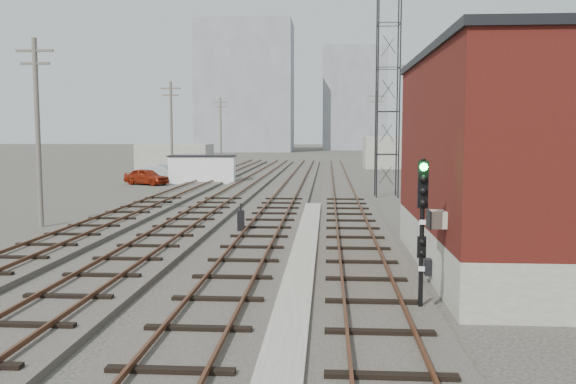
# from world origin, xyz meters

# --- Properties ---
(ground) EXTENTS (320.00, 320.00, 0.00)m
(ground) POSITION_xyz_m (0.00, 60.00, 0.00)
(ground) COLOR #282621
(ground) RESTS_ON ground
(track_right) EXTENTS (3.20, 90.00, 0.39)m
(track_right) POSITION_xyz_m (2.50, 39.00, 0.11)
(track_right) COLOR #332D28
(track_right) RESTS_ON ground
(track_mid_right) EXTENTS (3.20, 90.00, 0.39)m
(track_mid_right) POSITION_xyz_m (-1.50, 39.00, 0.11)
(track_mid_right) COLOR #332D28
(track_mid_right) RESTS_ON ground
(track_mid_left) EXTENTS (3.20, 90.00, 0.39)m
(track_mid_left) POSITION_xyz_m (-5.50, 39.00, 0.11)
(track_mid_left) COLOR #332D28
(track_mid_left) RESTS_ON ground
(track_left) EXTENTS (3.20, 90.00, 0.39)m
(track_left) POSITION_xyz_m (-9.50, 39.00, 0.11)
(track_left) COLOR #332D28
(track_left) RESTS_ON ground
(platform_curb) EXTENTS (0.90, 28.00, 0.26)m
(platform_curb) POSITION_xyz_m (0.50, 14.00, 0.13)
(platform_curb) COLOR gray
(platform_curb) RESTS_ON ground
(brick_building) EXTENTS (6.54, 12.20, 7.22)m
(brick_building) POSITION_xyz_m (7.50, 12.00, 3.63)
(brick_building) COLOR gray
(brick_building) RESTS_ON ground
(lattice_tower) EXTENTS (1.60, 1.60, 15.00)m
(lattice_tower) POSITION_xyz_m (5.50, 35.00, 7.50)
(lattice_tower) COLOR black
(lattice_tower) RESTS_ON ground
(utility_pole_left_a) EXTENTS (1.80, 0.24, 9.00)m
(utility_pole_left_a) POSITION_xyz_m (-12.50, 20.00, 4.80)
(utility_pole_left_a) COLOR #595147
(utility_pole_left_a) RESTS_ON ground
(utility_pole_left_b) EXTENTS (1.80, 0.24, 9.00)m
(utility_pole_left_b) POSITION_xyz_m (-12.50, 45.00, 4.80)
(utility_pole_left_b) COLOR #595147
(utility_pole_left_b) RESTS_ON ground
(utility_pole_left_c) EXTENTS (1.80, 0.24, 9.00)m
(utility_pole_left_c) POSITION_xyz_m (-12.50, 70.00, 4.80)
(utility_pole_left_c) COLOR #595147
(utility_pole_left_c) RESTS_ON ground
(utility_pole_right_a) EXTENTS (1.80, 0.24, 9.00)m
(utility_pole_right_a) POSITION_xyz_m (6.50, 28.00, 4.80)
(utility_pole_right_a) COLOR #595147
(utility_pole_right_a) RESTS_ON ground
(utility_pole_right_b) EXTENTS (1.80, 0.24, 9.00)m
(utility_pole_right_b) POSITION_xyz_m (6.50, 58.00, 4.80)
(utility_pole_right_b) COLOR #595147
(utility_pole_right_b) RESTS_ON ground
(apartment_left) EXTENTS (22.00, 14.00, 30.00)m
(apartment_left) POSITION_xyz_m (-18.00, 135.00, 15.00)
(apartment_left) COLOR gray
(apartment_left) RESTS_ON ground
(apartment_right) EXTENTS (16.00, 12.00, 26.00)m
(apartment_right) POSITION_xyz_m (8.00, 150.00, 13.00)
(apartment_right) COLOR gray
(apartment_right) RESTS_ON ground
(shed_left) EXTENTS (8.00, 5.00, 3.20)m
(shed_left) POSITION_xyz_m (-16.00, 60.00, 1.60)
(shed_left) COLOR gray
(shed_left) RESTS_ON ground
(shed_right) EXTENTS (6.00, 6.00, 4.00)m
(shed_right) POSITION_xyz_m (9.00, 70.00, 2.00)
(shed_right) COLOR gray
(shed_right) RESTS_ON ground
(signal_mast) EXTENTS (0.40, 0.41, 3.92)m
(signal_mast) POSITION_xyz_m (3.70, 6.78, 2.29)
(signal_mast) COLOR gray
(signal_mast) RESTS_ON ground
(switch_stand) EXTENTS (0.37, 0.37, 1.32)m
(switch_stand) POSITION_xyz_m (-2.50, 18.23, 0.62)
(switch_stand) COLOR black
(switch_stand) RESTS_ON ground
(site_trailer) EXTENTS (6.16, 3.07, 2.51)m
(site_trailer) POSITION_xyz_m (-9.90, 45.68, 1.27)
(site_trailer) COLOR white
(site_trailer) RESTS_ON ground
(car_red) EXTENTS (4.49, 3.27, 1.42)m
(car_red) POSITION_xyz_m (-14.38, 43.51, 0.71)
(car_red) COLOR maroon
(car_red) RESTS_ON ground
(car_silver) EXTENTS (4.27, 2.35, 1.33)m
(car_silver) POSITION_xyz_m (-15.29, 51.41, 0.67)
(car_silver) COLOR #A5A7AC
(car_silver) RESTS_ON ground
(car_grey) EXTENTS (5.05, 3.39, 1.36)m
(car_grey) POSITION_xyz_m (-11.12, 47.24, 0.68)
(car_grey) COLOR slate
(car_grey) RESTS_ON ground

